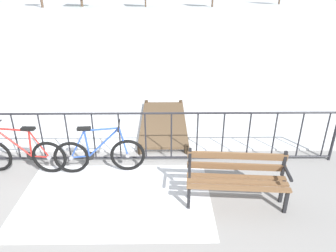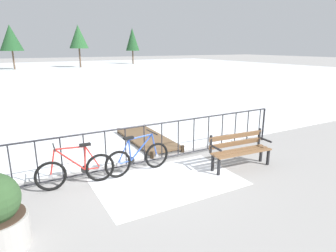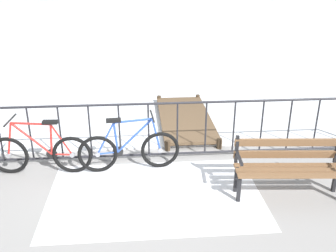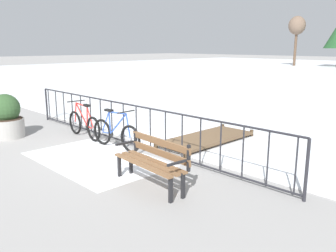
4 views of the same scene
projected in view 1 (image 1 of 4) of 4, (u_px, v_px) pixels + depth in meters
ground_plane at (109, 161)px, 6.40m from camera, size 160.00×160.00×0.00m
frozen_pond at (153, 15)px, 32.09m from camera, size 80.00×56.00×0.03m
snow_patch at (115, 198)px, 5.32m from camera, size 3.22×2.03×0.01m
railing_fence at (107, 137)px, 6.16m from camera, size 9.06×0.06×1.07m
bicycle_near_railing at (99, 155)px, 5.91m from camera, size 1.71×0.52×0.97m
bicycle_second at (22, 155)px, 5.90m from camera, size 1.71×0.52×0.97m
park_bench at (237, 175)px, 5.04m from camera, size 1.63×0.60×0.89m
wooden_dock at (163, 122)px, 7.83m from camera, size 1.10×2.76×0.20m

